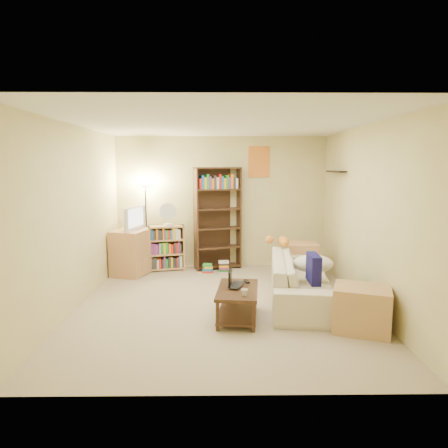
# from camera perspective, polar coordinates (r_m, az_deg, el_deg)

# --- Properties ---
(room) EXTENTS (4.50, 4.54, 2.52)m
(room) POSITION_cam_1_polar(r_m,az_deg,el_deg) (5.43, -0.26, 4.91)
(room) COLOR tan
(room) RESTS_ON ground
(sofa) EXTENTS (2.38, 1.38, 0.63)m
(sofa) POSITION_cam_1_polar(r_m,az_deg,el_deg) (5.93, 11.07, -7.79)
(sofa) COLOR beige
(sofa) RESTS_ON ground
(navy_pillow) EXTENTS (0.13, 0.42, 0.38)m
(navy_pillow) POSITION_cam_1_polar(r_m,az_deg,el_deg) (5.41, 12.67, -6.22)
(navy_pillow) COLOR #14124F
(navy_pillow) RESTS_ON sofa
(cream_blanket) EXTENTS (0.58, 0.42, 0.25)m
(cream_blanket) POSITION_cam_1_polar(r_m,az_deg,el_deg) (5.93, 12.61, -5.55)
(cream_blanket) COLOR silver
(cream_blanket) RESTS_ON sofa
(tabby_cat) EXTENTS (0.50, 0.22, 0.17)m
(tabby_cat) POSITION_cam_1_polar(r_m,az_deg,el_deg) (6.63, 8.16, -2.42)
(tabby_cat) COLOR orange
(tabby_cat) RESTS_ON sofa
(coffee_table) EXTENTS (0.60, 0.95, 0.40)m
(coffee_table) POSITION_cam_1_polar(r_m,az_deg,el_deg) (5.18, 1.96, -10.73)
(coffee_table) COLOR #412619
(coffee_table) RESTS_ON ground
(laptop) EXTENTS (0.49, 0.43, 0.03)m
(laptop) POSITION_cam_1_polar(r_m,az_deg,el_deg) (5.20, 2.33, -8.80)
(laptop) COLOR black
(laptop) RESTS_ON coffee_table
(laptop_screen) EXTENTS (0.04, 0.30, 0.20)m
(laptop_screen) POSITION_cam_1_polar(r_m,az_deg,el_deg) (5.18, 0.88, -7.64)
(laptop_screen) COLOR white
(laptop_screen) RESTS_ON laptop
(mug) EXTENTS (0.16, 0.16, 0.08)m
(mug) POSITION_cam_1_polar(r_m,az_deg,el_deg) (4.85, 2.95, -9.74)
(mug) COLOR silver
(mug) RESTS_ON coffee_table
(tv_remote) EXTENTS (0.08, 0.17, 0.02)m
(tv_remote) POSITION_cam_1_polar(r_m,az_deg,el_deg) (5.41, 3.24, -8.16)
(tv_remote) COLOR black
(tv_remote) RESTS_ON coffee_table
(tv_stand) EXTENTS (0.74, 0.88, 0.81)m
(tv_stand) POSITION_cam_1_polar(r_m,az_deg,el_deg) (7.41, -12.92, -3.89)
(tv_stand) COLOR tan
(tv_stand) RESTS_ON ground
(television) EXTENTS (0.76, 0.49, 0.41)m
(television) POSITION_cam_1_polar(r_m,az_deg,el_deg) (7.31, -13.08, 0.79)
(television) COLOR black
(television) RESTS_ON tv_stand
(tall_bookshelf) EXTENTS (0.91, 0.52, 1.92)m
(tall_bookshelf) POSITION_cam_1_polar(r_m,az_deg,el_deg) (7.52, -0.92, 1.20)
(tall_bookshelf) COLOR #3B2317
(tall_bookshelf) RESTS_ON ground
(short_bookshelf) EXTENTS (0.70, 0.41, 0.84)m
(short_bookshelf) POSITION_cam_1_polar(r_m,az_deg,el_deg) (7.56, -8.22, -3.40)
(short_bookshelf) COLOR tan
(short_bookshelf) RESTS_ON ground
(desk_fan) EXTENTS (0.30, 0.17, 0.43)m
(desk_fan) POSITION_cam_1_polar(r_m,az_deg,el_deg) (7.41, -8.01, 1.49)
(desk_fan) COLOR silver
(desk_fan) RESTS_ON short_bookshelf
(floor_lamp) EXTENTS (0.27, 0.27, 1.61)m
(floor_lamp) POSITION_cam_1_polar(r_m,az_deg,el_deg) (7.62, -11.13, 3.19)
(floor_lamp) COLOR black
(floor_lamp) RESTS_ON ground
(side_table) EXTENTS (0.53, 0.53, 0.60)m
(side_table) POSITION_cam_1_polar(r_m,az_deg,el_deg) (7.25, 11.05, -4.97)
(side_table) COLOR tan
(side_table) RESTS_ON ground
(end_cabinet) EXTENTS (0.78, 0.72, 0.53)m
(end_cabinet) POSITION_cam_1_polar(r_m,az_deg,el_deg) (5.10, 19.07, -11.39)
(end_cabinet) COLOR tan
(end_cabinet) RESTS_ON ground
(book_stacks) EXTENTS (0.48, 0.23, 0.20)m
(book_stacks) POSITION_cam_1_polar(r_m,az_deg,el_deg) (7.42, -1.08, -6.16)
(book_stacks) COLOR red
(book_stacks) RESTS_ON ground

